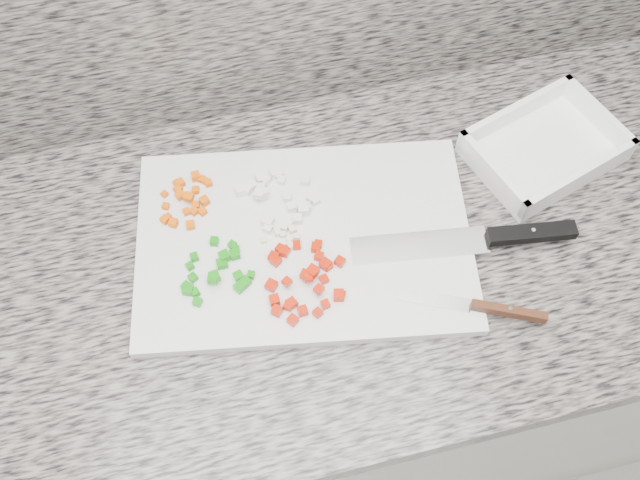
{
  "coord_description": "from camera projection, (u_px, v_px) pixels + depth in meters",
  "views": [
    {
      "loc": [
        -0.04,
        0.95,
        1.84
      ],
      "look_at": [
        0.08,
        1.44,
        0.94
      ],
      "focal_mm": 40.0,
      "sensor_mm": 36.0,
      "label": 1
    }
  ],
  "objects": [
    {
      "name": "onion_pile",
      "position": [
        276.0,
        195.0,
        1.09
      ],
      "size": [
        0.12,
        0.12,
        0.02
      ],
      "color": "silver",
      "rests_on": "cutting_board"
    },
    {
      "name": "paring_knife",
      "position": [
        489.0,
        308.0,
        1.0
      ],
      "size": [
        0.2,
        0.11,
        0.02
      ],
      "rotation": [
        0.0,
        0.0,
        -0.44
      ],
      "color": "silver",
      "rests_on": "cutting_board"
    },
    {
      "name": "green_pepper_pile",
      "position": [
        217.0,
        272.0,
        1.03
      ],
      "size": [
        0.11,
        0.11,
        0.02
      ],
      "color": "#127E0B",
      "rests_on": "cutting_board"
    },
    {
      "name": "garlic_pile",
      "position": [
        286.0,
        235.0,
        1.06
      ],
      "size": [
        0.06,
        0.05,
        0.01
      ],
      "color": "beige",
      "rests_on": "cutting_board"
    },
    {
      "name": "countertop",
      "position": [
        267.0,
        269.0,
        1.08
      ],
      "size": [
        3.96,
        0.64,
        0.04
      ],
      "primitive_type": "cube",
      "color": "slate",
      "rests_on": "cabinet"
    },
    {
      "name": "cutting_board",
      "position": [
        304.0,
        241.0,
        1.07
      ],
      "size": [
        0.55,
        0.41,
        0.02
      ],
      "primitive_type": "cube",
      "rotation": [
        0.0,
        0.0,
        -0.17
      ],
      "color": "silver",
      "rests_on": "countertop"
    },
    {
      "name": "red_pepper_pile",
      "position": [
        303.0,
        279.0,
        1.02
      ],
      "size": [
        0.12,
        0.13,
        0.02
      ],
      "color": "#BA1802",
      "rests_on": "cutting_board"
    },
    {
      "name": "carrot_pile",
      "position": [
        187.0,
        200.0,
        1.09
      ],
      "size": [
        0.09,
        0.1,
        0.02
      ],
      "color": "#DF5704",
      "rests_on": "cutting_board"
    },
    {
      "name": "chef_knife",
      "position": [
        493.0,
        237.0,
        1.06
      ],
      "size": [
        0.34,
        0.08,
        0.02
      ],
      "rotation": [
        0.0,
        0.0,
        -0.14
      ],
      "color": "silver",
      "rests_on": "cutting_board"
    },
    {
      "name": "tray",
      "position": [
        544.0,
        149.0,
        1.15
      ],
      "size": [
        0.27,
        0.23,
        0.05
      ],
      "rotation": [
        0.0,
        0.0,
        0.31
      ],
      "color": "white",
      "rests_on": "countertop"
    },
    {
      "name": "cabinet",
      "position": [
        281.0,
        367.0,
        1.47
      ],
      "size": [
        3.92,
        0.62,
        0.86
      ],
      "primitive_type": "cube",
      "color": "white",
      "rests_on": "ground"
    }
  ]
}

